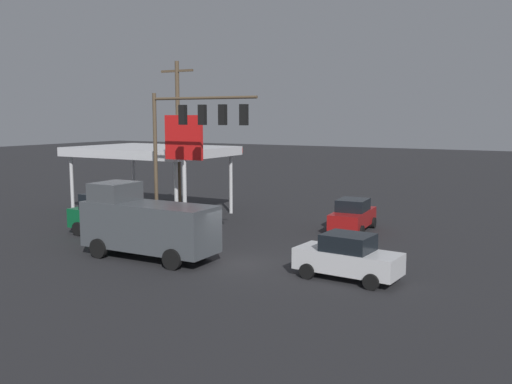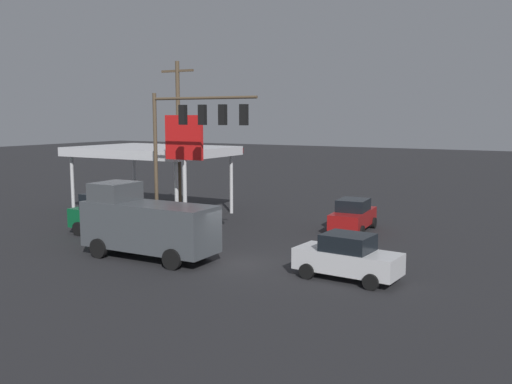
{
  "view_description": "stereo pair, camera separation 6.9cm",
  "coord_description": "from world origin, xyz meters",
  "px_view_note": "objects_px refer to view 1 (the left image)",
  "views": [
    {
      "loc": [
        -13.51,
        21.99,
        6.8
      ],
      "look_at": [
        0.0,
        -2.0,
        3.14
      ],
      "focal_mm": 40.0,
      "sensor_mm": 36.0,
      "label": 1
    },
    {
      "loc": [
        -13.57,
        21.95,
        6.8
      ],
      "look_at": [
        0.0,
        -2.0,
        3.14
      ],
      "focal_mm": 40.0,
      "sensor_mm": 36.0,
      "label": 2
    }
  ],
  "objects_px": {
    "price_sign": "(184,145)",
    "sedan_waiting": "(353,215)",
    "delivery_truck": "(146,223)",
    "pickup_parked": "(110,216)",
    "traffic_signal_assembly": "(192,132)",
    "utility_pole": "(178,139)",
    "sedan_far": "(348,257)"
  },
  "relations": [
    {
      "from": "traffic_signal_assembly",
      "to": "sedan_waiting",
      "type": "height_order",
      "value": "traffic_signal_assembly"
    },
    {
      "from": "delivery_truck",
      "to": "pickup_parked",
      "type": "relative_size",
      "value": 1.3
    },
    {
      "from": "traffic_signal_assembly",
      "to": "sedan_far",
      "type": "xyz_separation_m",
      "value": [
        -8.86,
        1.3,
        -5.08
      ]
    },
    {
      "from": "delivery_truck",
      "to": "pickup_parked",
      "type": "distance_m",
      "value": 6.12
    },
    {
      "from": "price_sign",
      "to": "sedan_waiting",
      "type": "bearing_deg",
      "value": -143.72
    },
    {
      "from": "pickup_parked",
      "to": "sedan_waiting",
      "type": "distance_m",
      "value": 14.2
    },
    {
      "from": "traffic_signal_assembly",
      "to": "delivery_truck",
      "type": "xyz_separation_m",
      "value": [
        0.87,
        2.64,
        -4.34
      ]
    },
    {
      "from": "price_sign",
      "to": "delivery_truck",
      "type": "distance_m",
      "value": 6.48
    },
    {
      "from": "sedan_far",
      "to": "pickup_parked",
      "type": "xyz_separation_m",
      "value": [
        15.0,
        -1.72,
        0.16
      ]
    },
    {
      "from": "delivery_truck",
      "to": "sedan_waiting",
      "type": "height_order",
      "value": "delivery_truck"
    },
    {
      "from": "utility_pole",
      "to": "sedan_far",
      "type": "bearing_deg",
      "value": 153.88
    },
    {
      "from": "utility_pole",
      "to": "pickup_parked",
      "type": "height_order",
      "value": "utility_pole"
    },
    {
      "from": "sedan_far",
      "to": "utility_pole",
      "type": "bearing_deg",
      "value": -22.0
    },
    {
      "from": "utility_pole",
      "to": "delivery_truck",
      "type": "bearing_deg",
      "value": 117.16
    },
    {
      "from": "delivery_truck",
      "to": "price_sign",
      "type": "bearing_deg",
      "value": -73.71
    },
    {
      "from": "traffic_signal_assembly",
      "to": "utility_pole",
      "type": "bearing_deg",
      "value": -47.52
    },
    {
      "from": "price_sign",
      "to": "sedan_far",
      "type": "height_order",
      "value": "price_sign"
    },
    {
      "from": "utility_pole",
      "to": "price_sign",
      "type": "xyz_separation_m",
      "value": [
        -2.61,
        2.93,
        -0.22
      ]
    },
    {
      "from": "sedan_far",
      "to": "delivery_truck",
      "type": "distance_m",
      "value": 9.85
    },
    {
      "from": "traffic_signal_assembly",
      "to": "sedan_waiting",
      "type": "bearing_deg",
      "value": -123.28
    },
    {
      "from": "price_sign",
      "to": "delivery_truck",
      "type": "xyz_separation_m",
      "value": [
        -1.57,
        5.23,
        -3.48
      ]
    },
    {
      "from": "pickup_parked",
      "to": "sedan_waiting",
      "type": "relative_size",
      "value": 1.16
    },
    {
      "from": "price_sign",
      "to": "sedan_waiting",
      "type": "relative_size",
      "value": 1.52
    },
    {
      "from": "traffic_signal_assembly",
      "to": "price_sign",
      "type": "distance_m",
      "value": 3.66
    },
    {
      "from": "sedan_far",
      "to": "delivery_truck",
      "type": "bearing_deg",
      "value": 11.96
    },
    {
      "from": "traffic_signal_assembly",
      "to": "utility_pole",
      "type": "distance_m",
      "value": 7.52
    },
    {
      "from": "traffic_signal_assembly",
      "to": "pickup_parked",
      "type": "xyz_separation_m",
      "value": [
        6.14,
        -0.42,
        -4.92
      ]
    },
    {
      "from": "utility_pole",
      "to": "delivery_truck",
      "type": "distance_m",
      "value": 9.89
    },
    {
      "from": "pickup_parked",
      "to": "traffic_signal_assembly",
      "type": "bearing_deg",
      "value": 177.13
    },
    {
      "from": "pickup_parked",
      "to": "utility_pole",
      "type": "bearing_deg",
      "value": -100.98
    },
    {
      "from": "traffic_signal_assembly",
      "to": "pickup_parked",
      "type": "distance_m",
      "value": 7.88
    },
    {
      "from": "utility_pole",
      "to": "sedan_far",
      "type": "height_order",
      "value": "utility_pole"
    }
  ]
}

